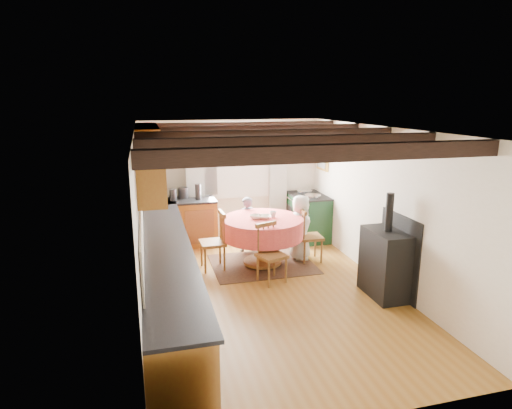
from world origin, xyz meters
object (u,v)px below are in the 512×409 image
object	(u,v)px
dining_table	(262,242)
chair_right	(310,235)
child_right	(301,227)
cast_iron_stove	(387,246)
child_far	(247,224)
cup	(273,214)
chair_left	(212,241)
chair_near	(272,254)
aga_range	(308,216)

from	to	relation	value
dining_table	chair_right	xyz separation A→B (m)	(0.87, -0.02, 0.06)
dining_table	child_right	xyz separation A→B (m)	(0.73, 0.12, 0.17)
cast_iron_stove	child_far	size ratio (longest dim) A/B	1.45
child_far	cup	world-z (taller)	child_far
chair_left	cup	xyz separation A→B (m)	(1.05, -0.01, 0.39)
cast_iron_stove	child_right	xyz separation A→B (m)	(-0.66, 1.73, -0.18)
dining_table	chair_near	world-z (taller)	chair_near
chair_left	chair_near	bearing A→B (deg)	43.61
child_far	child_right	size ratio (longest dim) A/B	0.90
dining_table	child_far	world-z (taller)	child_far
chair_near	cast_iron_stove	distance (m)	1.71
chair_near	chair_right	distance (m)	1.17
dining_table	child_far	xyz separation A→B (m)	(-0.11, 0.73, 0.11)
chair_near	cup	bearing A→B (deg)	52.71
chair_near	cup	size ratio (longest dim) A/B	8.37
dining_table	chair_left	distance (m)	0.86
dining_table	chair_right	bearing A→B (deg)	-1.49
chair_right	cast_iron_stove	distance (m)	1.70
child_far	child_right	xyz separation A→B (m)	(0.84, -0.61, 0.06)
aga_range	cup	world-z (taller)	cup
chair_right	child_far	world-z (taller)	child_far
chair_right	child_right	world-z (taller)	child_right
chair_right	cast_iron_stove	xyz separation A→B (m)	(0.52, -1.59, 0.29)
chair_left	aga_range	xyz separation A→B (m)	(2.14, 1.13, -0.03)
chair_right	cup	distance (m)	0.79
child_far	cup	xyz separation A→B (m)	(0.30, -0.71, 0.36)
cast_iron_stove	child_right	bearing A→B (deg)	110.92
cup	chair_right	bearing A→B (deg)	-3.58
aga_range	chair_left	bearing A→B (deg)	-152.10
cup	child_right	bearing A→B (deg)	10.05
aga_range	cup	distance (m)	1.64
child_far	cup	size ratio (longest dim) A/B	9.39
aga_range	child_far	distance (m)	1.46
dining_table	child_right	distance (m)	0.76
chair_left	child_far	distance (m)	1.03
cast_iron_stove	chair_right	bearing A→B (deg)	108.24
chair_left	cast_iron_stove	world-z (taller)	cast_iron_stove
chair_near	child_far	distance (m)	1.48
chair_left	chair_right	bearing A→B (deg)	85.78
aga_range	child_right	world-z (taller)	child_right
child_far	dining_table	bearing A→B (deg)	85.46
aga_range	child_far	world-z (taller)	child_far
cast_iron_stove	child_right	size ratio (longest dim) A/B	1.31
dining_table	chair_near	distance (m)	0.75
dining_table	cast_iron_stove	bearing A→B (deg)	-49.19
cup	cast_iron_stove	bearing A→B (deg)	-53.67
dining_table	aga_range	world-z (taller)	aga_range
child_right	aga_range	bearing A→B (deg)	-8.80
dining_table	child_far	size ratio (longest dim) A/B	1.31
chair_near	child_far	size ratio (longest dim) A/B	0.89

